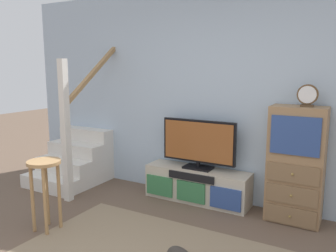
{
  "coord_description": "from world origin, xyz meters",
  "views": [
    {
      "loc": [
        1.44,
        -1.63,
        1.7
      ],
      "look_at": [
        -0.39,
        1.61,
        1.06
      ],
      "focal_mm": 36.68,
      "sensor_mm": 36.0,
      "label": 1
    }
  ],
  "objects_px": {
    "media_console": "(197,185)",
    "television": "(198,143)",
    "bar_stool_near": "(45,179)",
    "side_cabinet": "(296,165)",
    "desk_clock": "(308,96)"
  },
  "relations": [
    {
      "from": "desk_clock",
      "to": "media_console",
      "type": "bearing_deg",
      "value": 179.78
    },
    {
      "from": "side_cabinet",
      "to": "desk_clock",
      "type": "distance_m",
      "value": 0.77
    },
    {
      "from": "media_console",
      "to": "bar_stool_near",
      "type": "relative_size",
      "value": 1.79
    },
    {
      "from": "side_cabinet",
      "to": "desk_clock",
      "type": "bearing_deg",
      "value": -11.54
    },
    {
      "from": "side_cabinet",
      "to": "desk_clock",
      "type": "height_order",
      "value": "desk_clock"
    },
    {
      "from": "television",
      "to": "desk_clock",
      "type": "bearing_deg",
      "value": -1.32
    },
    {
      "from": "bar_stool_near",
      "to": "side_cabinet",
      "type": "bearing_deg",
      "value": 34.37
    },
    {
      "from": "media_console",
      "to": "television",
      "type": "relative_size",
      "value": 1.39
    },
    {
      "from": "media_console",
      "to": "bar_stool_near",
      "type": "distance_m",
      "value": 1.86
    },
    {
      "from": "bar_stool_near",
      "to": "media_console",
      "type": "bearing_deg",
      "value": 55.37
    },
    {
      "from": "media_console",
      "to": "television",
      "type": "xyz_separation_m",
      "value": [
        0.0,
        0.02,
        0.54
      ]
    },
    {
      "from": "media_console",
      "to": "television",
      "type": "bearing_deg",
      "value": 90.0
    },
    {
      "from": "side_cabinet",
      "to": "bar_stool_near",
      "type": "distance_m",
      "value": 2.68
    },
    {
      "from": "desk_clock",
      "to": "bar_stool_near",
      "type": "relative_size",
      "value": 0.31
    },
    {
      "from": "media_console",
      "to": "television",
      "type": "distance_m",
      "value": 0.55
    }
  ]
}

